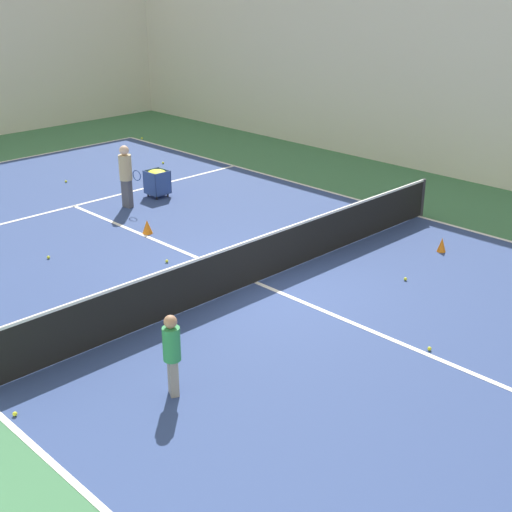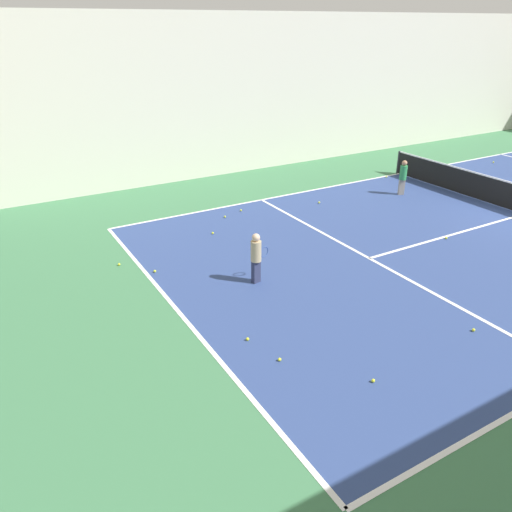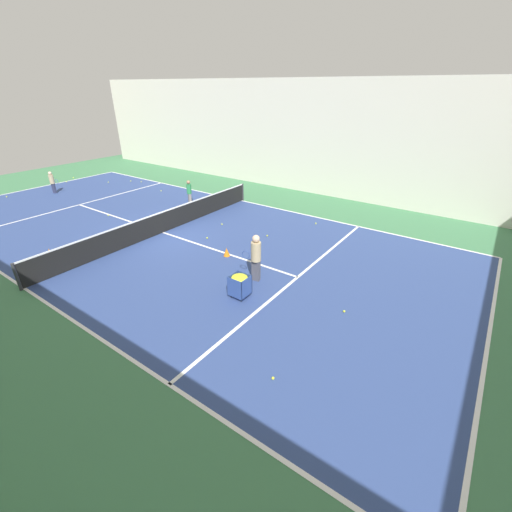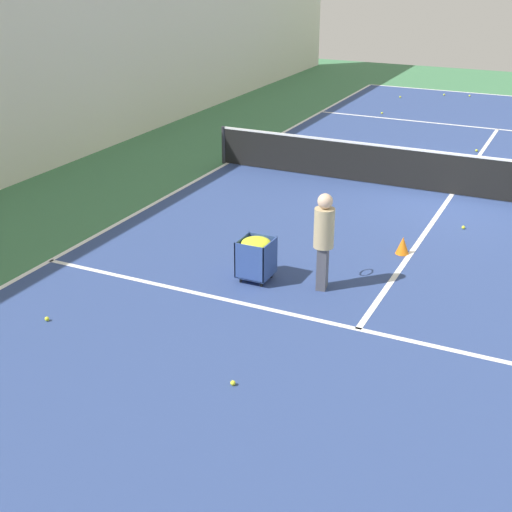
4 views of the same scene
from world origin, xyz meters
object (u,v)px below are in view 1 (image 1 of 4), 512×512
tennis_net (256,260)px  ball_cart (157,178)px  coach_at_net (126,172)px  child_midcourt (172,350)px  training_cone_0 (442,245)px  training_cone_1 (147,227)px

tennis_net → ball_cart: bearing=70.7°
tennis_net → coach_at_net: 5.88m
child_midcourt → coach_at_net: bearing=-5.0°
ball_cart → training_cone_0: ball_cart is taller
training_cone_1 → child_midcourt: bearing=-123.3°
coach_at_net → training_cone_1: size_ratio=4.95×
training_cone_0 → tennis_net: bearing=157.6°
tennis_net → training_cone_1: bearing=87.8°
child_midcourt → training_cone_1: bearing=-7.4°
tennis_net → coach_at_net: bearing=80.4°
ball_cart → tennis_net: bearing=-109.3°
ball_cart → child_midcourt: bearing=-125.9°
coach_at_net → training_cone_1: (-0.83, -1.97, -0.77)m
tennis_net → ball_cart: tennis_net is taller
coach_at_net → training_cone_1: bearing=-32.7°
training_cone_0 → child_midcourt: bearing=-177.8°
coach_at_net → training_cone_1: 2.27m
coach_at_net → child_midcourt: size_ratio=1.26×
ball_cart → training_cone_1: ball_cart is taller
tennis_net → coach_at_net: coach_at_net is taller
child_midcourt → training_cone_1: 6.97m
child_midcourt → training_cone_1: (3.82, 5.81, -0.58)m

